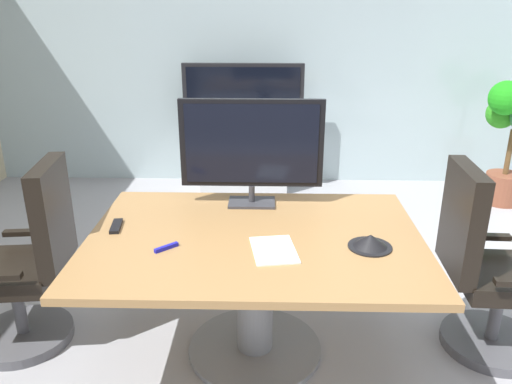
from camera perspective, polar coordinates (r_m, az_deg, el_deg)
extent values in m
plane|color=#99999E|center=(3.17, 2.37, -15.91)|extent=(7.17, 7.17, 0.00)
cube|color=#9EB2B7|center=(5.43, 2.21, 14.83)|extent=(6.17, 0.10, 2.63)
cube|color=olive|center=(2.68, -0.14, -5.31)|extent=(1.76, 1.24, 0.04)
cylinder|color=slate|center=(2.86, -0.14, -11.90)|extent=(0.20, 0.20, 0.69)
cylinder|color=slate|center=(3.05, -0.13, -17.12)|extent=(0.76, 0.76, 0.03)
cylinder|color=#4C4C51|center=(3.41, -24.62, -14.44)|extent=(0.56, 0.56, 0.06)
cylinder|color=#4C4C51|center=(3.30, -25.17, -11.44)|extent=(0.07, 0.07, 0.36)
cube|color=black|center=(3.20, -25.78, -8.08)|extent=(0.53, 0.53, 0.10)
cube|color=black|center=(2.97, -21.91, -2.57)|extent=(0.14, 0.46, 0.60)
cube|color=black|center=(3.36, -24.32, -4.17)|extent=(0.28, 0.08, 0.03)
cylinder|color=#4C4C51|center=(3.37, 24.86, -15.01)|extent=(0.56, 0.56, 0.06)
cylinder|color=#4C4C51|center=(3.25, 25.43, -11.99)|extent=(0.07, 0.07, 0.36)
cube|color=black|center=(3.15, 26.06, -8.60)|extent=(0.50, 0.50, 0.10)
cube|color=black|center=(2.91, 22.16, -3.06)|extent=(0.11, 0.46, 0.60)
cube|color=black|center=(3.30, 24.49, -4.60)|extent=(0.28, 0.06, 0.03)
cube|color=#333338|center=(3.07, -0.48, -1.19)|extent=(0.28, 0.18, 0.02)
cylinder|color=#333338|center=(3.05, -0.48, -0.18)|extent=(0.04, 0.04, 0.10)
cube|color=black|center=(2.96, -0.49, 5.50)|extent=(0.84, 0.04, 0.52)
cube|color=black|center=(2.95, -0.51, 5.40)|extent=(0.77, 0.01, 0.47)
cube|color=#B7BABC|center=(5.31, -1.36, 3.19)|extent=(0.90, 0.36, 0.55)
cube|color=black|center=(5.13, -1.44, 10.09)|extent=(1.20, 0.06, 0.76)
cube|color=black|center=(5.10, -1.46, 10.02)|extent=(1.12, 0.01, 0.69)
cylinder|color=brown|center=(5.54, 26.00, 0.38)|extent=(0.34, 0.34, 0.30)
cylinder|color=brown|center=(5.44, 26.61, 4.03)|extent=(0.05, 0.05, 0.44)
sphere|color=#2A881C|center=(5.41, 25.89, 7.95)|extent=(0.28, 0.28, 0.28)
sphere|color=#1D9318|center=(5.14, 26.34, 9.47)|extent=(0.31, 0.31, 0.31)
cone|color=black|center=(2.60, 12.75, -5.41)|extent=(0.19, 0.19, 0.07)
cylinder|color=black|center=(2.61, 12.70, -6.02)|extent=(0.22, 0.22, 0.01)
cube|color=black|center=(2.86, -15.46, -3.72)|extent=(0.07, 0.17, 0.02)
cube|color=#1919A5|center=(2.57, -10.06, -6.17)|extent=(0.11, 0.10, 0.02)
cube|color=white|center=(2.52, 2.03, -6.54)|extent=(0.25, 0.33, 0.01)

